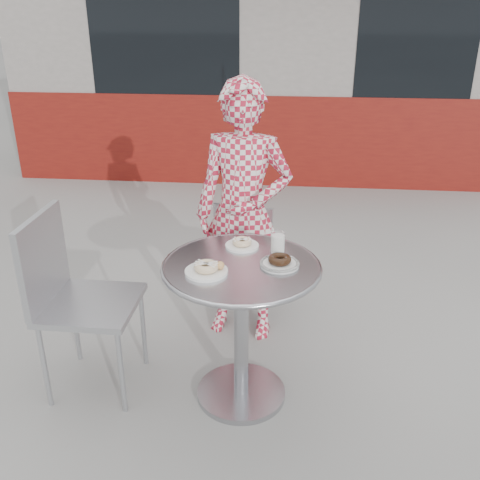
# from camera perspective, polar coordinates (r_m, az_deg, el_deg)

# --- Properties ---
(ground) EXTENTS (60.00, 60.00, 0.00)m
(ground) POSITION_cam_1_polar(r_m,az_deg,el_deg) (2.96, 0.67, -16.09)
(ground) COLOR #9F9C97
(ground) RESTS_ON ground
(storefront) EXTENTS (6.02, 4.55, 3.00)m
(storefront) POSITION_cam_1_polar(r_m,az_deg,el_deg) (7.83, 4.62, 20.78)
(storefront) COLOR gray
(storefront) RESTS_ON ground
(bistro_table) EXTENTS (0.77, 0.77, 0.78)m
(bistro_table) POSITION_cam_1_polar(r_m,az_deg,el_deg) (2.62, 0.14, -6.34)
(bistro_table) COLOR #B8B8BD
(bistro_table) RESTS_ON ground
(chair_far) EXTENTS (0.43, 0.43, 0.78)m
(chair_far) POSITION_cam_1_polar(r_m,az_deg,el_deg) (3.60, 0.99, -3.59)
(chair_far) COLOR #ADAFB5
(chair_far) RESTS_ON ground
(chair_left) EXTENTS (0.47, 0.47, 0.97)m
(chair_left) POSITION_cam_1_polar(r_m,az_deg,el_deg) (2.96, -15.44, -9.89)
(chair_left) COLOR #ADAFB5
(chair_left) RESTS_ON ground
(seated_person) EXTENTS (0.61, 0.45, 1.56)m
(seated_person) POSITION_cam_1_polar(r_m,az_deg,el_deg) (3.12, 0.34, 2.72)
(seated_person) COLOR #A81930
(seated_person) RESTS_ON ground
(plate_far) EXTENTS (0.17, 0.17, 0.04)m
(plate_far) POSITION_cam_1_polar(r_m,az_deg,el_deg) (2.71, 0.21, -0.38)
(plate_far) COLOR white
(plate_far) RESTS_ON bistro_table
(plate_near) EXTENTS (0.20, 0.20, 0.05)m
(plate_near) POSITION_cam_1_polar(r_m,az_deg,el_deg) (2.45, -3.53, -3.07)
(plate_near) COLOR white
(plate_near) RESTS_ON bistro_table
(plate_checker) EXTENTS (0.19, 0.19, 0.05)m
(plate_checker) POSITION_cam_1_polar(r_m,az_deg,el_deg) (2.53, 4.24, -2.39)
(plate_checker) COLOR white
(plate_checker) RESTS_ON bistro_table
(milk_cup) EXTENTS (0.07, 0.07, 0.11)m
(milk_cup) POSITION_cam_1_polar(r_m,az_deg,el_deg) (2.63, 4.06, -0.34)
(milk_cup) COLOR white
(milk_cup) RESTS_ON bistro_table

